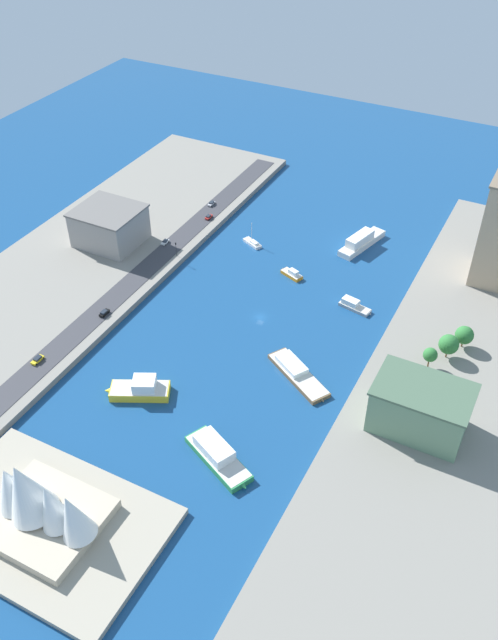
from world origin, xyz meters
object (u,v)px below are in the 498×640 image
(barge_flat_brown, at_px, (296,372))
(taxi_yellow_cab, at_px, (38,359))
(carpark_squat_concrete, at_px, (109,226))
(traffic_light_waterfront, at_px, (176,247))
(water_taxi_orange, at_px, (292,274))
(ferry_green_doubledeck, at_px, (217,454))
(yacht_sleek_gray, at_px, (353,305))
(sedan_silver, at_px, (211,203))
(ferry_white_commuter, at_px, (361,241))
(opera_landmark, at_px, (37,502))
(ferry_yellow_fast, at_px, (140,389))
(van_white, at_px, (165,242))
(suv_black, at_px, (104,313))
(sailboat_small_white, at_px, (252,243))
(pickup_red, at_px, (209,217))
(terminal_long_green, at_px, (421,408))

(barge_flat_brown, bearing_deg, taxi_yellow_cab, 24.67)
(carpark_squat_concrete, distance_m, traffic_light_waterfront, 31.15)
(water_taxi_orange, distance_m, ferry_green_doubledeck, 97.85)
(yacht_sleek_gray, bearing_deg, taxi_yellow_cab, 43.55)
(sedan_silver, distance_m, traffic_light_waterfront, 44.42)
(ferry_white_commuter, distance_m, opera_landmark, 173.78)
(ferry_yellow_fast, distance_m, ferry_green_doubledeck, 37.53)
(water_taxi_orange, height_order, traffic_light_waterfront, traffic_light_waterfront)
(barge_flat_brown, bearing_deg, opera_landmark, 66.56)
(ferry_white_commuter, xyz_separation_m, van_white, (74.18, 40.24, 0.77))
(suv_black, bearing_deg, sedan_silver, -86.60)
(sedan_silver, distance_m, van_white, 37.85)
(van_white, bearing_deg, sailboat_small_white, -147.76)
(ferry_green_doubledeck, bearing_deg, pickup_red, -59.03)
(terminal_long_green, distance_m, opera_landmark, 112.63)
(taxi_yellow_cab, bearing_deg, ferry_green_doubledeck, 174.60)
(pickup_red, bearing_deg, van_white, 77.04)
(carpark_squat_concrete, relative_size, van_white, 6.06)
(suv_black, relative_size, opera_landmark, 0.14)
(yacht_sleek_gray, xyz_separation_m, pickup_red, (80.25, -28.84, 1.95))
(barge_flat_brown, distance_m, taxi_yellow_cab, 88.63)
(yacht_sleek_gray, relative_size, suv_black, 3.03)
(carpark_squat_concrete, distance_m, taxi_yellow_cab, 77.59)
(ferry_green_doubledeck, height_order, van_white, ferry_green_doubledeck)
(yacht_sleek_gray, bearing_deg, sailboat_small_white, -22.10)
(barge_flat_brown, relative_size, carpark_squat_concrete, 1.01)
(barge_flat_brown, height_order, suv_black, suv_black)
(barge_flat_brown, relative_size, opera_landmark, 0.82)
(ferry_white_commuter, height_order, barge_flat_brown, ferry_white_commuter)
(carpark_squat_concrete, distance_m, sedan_silver, 52.46)
(sailboat_small_white, bearing_deg, barge_flat_brown, 127.48)
(sailboat_small_white, height_order, taxi_yellow_cab, sailboat_small_white)
(yacht_sleek_gray, relative_size, van_white, 3.12)
(pickup_red, bearing_deg, ferry_green_doubledeck, 120.97)
(suv_black, bearing_deg, sailboat_small_white, -109.46)
(traffic_light_waterfront, height_order, opera_landmark, opera_landmark)
(sailboat_small_white, height_order, opera_landmark, opera_landmark)
(ferry_green_doubledeck, bearing_deg, opera_landmark, 53.22)
(ferry_yellow_fast, xyz_separation_m, van_white, (40.45, -77.72, 0.86))
(sailboat_small_white, relative_size, terminal_long_green, 0.36)
(water_taxi_orange, height_order, terminal_long_green, terminal_long_green)
(suv_black, bearing_deg, ferry_white_commuter, -126.42)
(ferry_yellow_fast, distance_m, carpark_squat_concrete, 92.85)
(barge_flat_brown, xyz_separation_m, terminal_long_green, (-43.29, 6.16, 9.30))
(sailboat_small_white, bearing_deg, sedan_silver, -30.23)
(ferry_white_commuter, distance_m, pickup_red, 69.38)
(ferry_white_commuter, distance_m, sailboat_small_white, 47.04)
(van_white, bearing_deg, sedan_silver, -91.76)
(sailboat_small_white, distance_m, opera_landmark, 151.84)
(water_taxi_orange, height_order, pickup_red, pickup_red)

